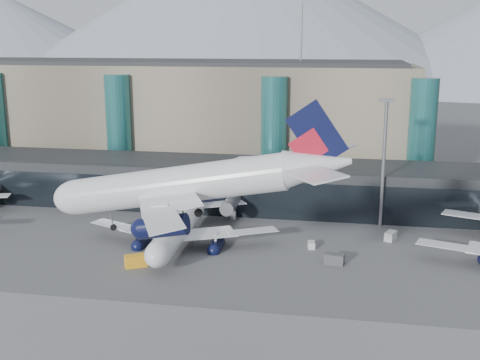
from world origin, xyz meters
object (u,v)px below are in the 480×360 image
at_px(lightmast_mid, 384,156).
at_px(veh_d, 391,236).
at_px(jet_parked_mid, 183,217).
at_px(veh_h, 136,261).
at_px(veh_c, 334,259).
at_px(veh_g, 311,245).
at_px(hero_jet, 206,173).
at_px(veh_b, 154,219).

bearing_deg(lightmast_mid, veh_d, -79.66).
height_order(jet_parked_mid, veh_h, jet_parked_mid).
bearing_deg(jet_parked_mid, veh_h, 161.68).
height_order(veh_c, veh_g, veh_c).
bearing_deg(hero_jet, veh_h, 125.14).
xyz_separation_m(veh_b, veh_g, (32.91, -9.93, -0.13)).
bearing_deg(veh_c, veh_h, -157.13).
height_order(lightmast_mid, veh_b, lightmast_mid).
distance_m(veh_c, veh_d, 17.47).
relative_size(veh_d, veh_h, 0.80).
bearing_deg(hero_jet, veh_b, 116.32).
xyz_separation_m(lightmast_mid, jet_parked_mid, (-36.77, -15.48, -9.84)).
distance_m(hero_jet, veh_c, 45.13).
bearing_deg(veh_g, hero_jet, -19.56).
relative_size(veh_b, veh_g, 1.23).
height_order(lightmast_mid, hero_jet, hero_jet).
relative_size(hero_jet, jet_parked_mid, 0.91).
xyz_separation_m(veh_c, veh_g, (-4.31, 7.22, -0.31)).
bearing_deg(veh_g, lightmast_mid, 131.95).
bearing_deg(veh_b, veh_c, -128.78).
bearing_deg(hero_jet, jet_parked_mid, 111.22).
relative_size(jet_parked_mid, veh_b, 14.78).
bearing_deg(veh_c, lightmast_mid, 80.15).
height_order(hero_jet, veh_g, hero_jet).
relative_size(jet_parked_mid, veh_h, 10.46).
bearing_deg(veh_c, jet_parked_mid, 176.51).
distance_m(veh_b, veh_c, 40.98).
distance_m(jet_parked_mid, veh_d, 39.13).
xyz_separation_m(hero_jet, veh_d, (23.16, 51.17, -22.55)).
height_order(jet_parked_mid, veh_b, jet_parked_mid).
bearing_deg(lightmast_mid, veh_b, -173.14).
xyz_separation_m(veh_b, veh_h, (4.77, -24.10, 0.26)).
bearing_deg(veh_d, veh_g, 139.73).
distance_m(lightmast_mid, hero_jet, 63.98).
distance_m(veh_d, veh_h, 47.51).
height_order(hero_jet, jet_parked_mid, hero_jet).
xyz_separation_m(veh_c, veh_d, (10.06, 14.28, -0.08)).
bearing_deg(veh_d, veh_h, 140.11).
height_order(hero_jet, veh_d, hero_jet).
bearing_deg(veh_h, hero_jet, -86.63).
bearing_deg(jet_parked_mid, hero_jet, -162.76).
bearing_deg(veh_h, veh_g, -2.77).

